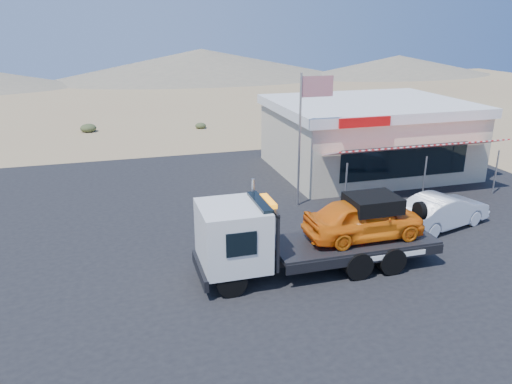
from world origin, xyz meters
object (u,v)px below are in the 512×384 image
tow_truck (313,230)px  white_sedan (443,211)px  jerky_store (367,135)px  flagpole (305,125)px

tow_truck → white_sedan: size_ratio=1.91×
jerky_store → white_sedan: bearing=-96.7°
tow_truck → flagpole: 6.76m
tow_truck → jerky_store: (7.58, 10.50, 0.52)m
jerky_store → flagpole: bearing=-141.2°
jerky_store → flagpole: flagpole is taller
tow_truck → jerky_store: 12.96m
white_sedan → jerky_store: jerky_store is taller
tow_truck → jerky_store: size_ratio=0.79×
tow_truck → flagpole: (2.02, 6.03, 2.29)m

